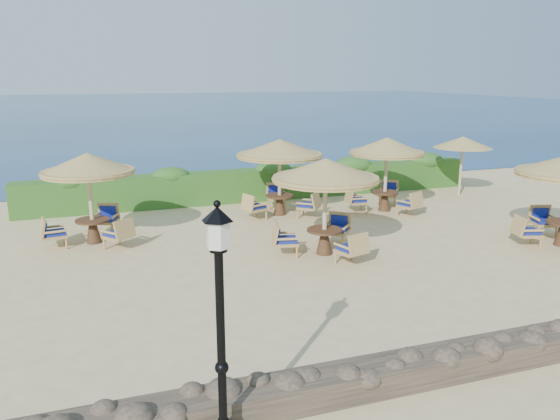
# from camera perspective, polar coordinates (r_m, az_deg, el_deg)

# --- Properties ---
(ground) EXTENTS (120.00, 120.00, 0.00)m
(ground) POSITION_cam_1_polar(r_m,az_deg,el_deg) (15.10, 6.07, -4.66)
(ground) COLOR #D6BE88
(ground) RESTS_ON ground
(sea) EXTENTS (160.00, 160.00, 0.00)m
(sea) POSITION_cam_1_polar(r_m,az_deg,el_deg) (83.30, -14.93, 10.27)
(sea) COLOR navy
(sea) RESTS_ON ground
(hedge) EXTENTS (18.00, 0.90, 1.20)m
(hedge) POSITION_cam_1_polar(r_m,az_deg,el_deg) (21.47, -1.99, 2.70)
(hedge) COLOR #24511A
(hedge) RESTS_ON ground
(stone_wall) EXTENTS (15.00, 0.65, 0.44)m
(stone_wall) POSITION_cam_1_polar(r_m,az_deg,el_deg) (10.20, 21.34, -13.82)
(stone_wall) COLOR brown
(stone_wall) RESTS_ON ground
(lamp_post) EXTENTS (0.44, 0.44, 3.31)m
(lamp_post) POSITION_cam_1_polar(r_m,az_deg,el_deg) (7.08, -6.18, -13.58)
(lamp_post) COLOR black
(lamp_post) RESTS_ON ground
(extra_parasol) EXTENTS (2.30, 2.30, 2.41)m
(extra_parasol) POSITION_cam_1_polar(r_m,az_deg,el_deg) (23.02, 18.58, 6.71)
(extra_parasol) COLOR #C9B98E
(extra_parasol) RESTS_ON ground
(cafe_set_0) EXTENTS (2.90, 2.90, 2.65)m
(cafe_set_0) POSITION_cam_1_polar(r_m,az_deg,el_deg) (14.63, 4.77, 2.60)
(cafe_set_0) COLOR #C9B98E
(cafe_set_0) RESTS_ON ground
(cafe_set_2) EXTENTS (2.75, 2.75, 2.65)m
(cafe_set_2) POSITION_cam_1_polar(r_m,az_deg,el_deg) (16.54, -19.34, 2.96)
(cafe_set_2) COLOR #C9B98E
(cafe_set_2) RESTS_ON ground
(cafe_set_3) EXTENTS (2.99, 2.99, 2.65)m
(cafe_set_3) POSITION_cam_1_polar(r_m,az_deg,el_deg) (18.84, -0.04, 5.28)
(cafe_set_3) COLOR #C9B98E
(cafe_set_3) RESTS_ON ground
(cafe_set_4) EXTENTS (2.75, 2.75, 2.65)m
(cafe_set_4) POSITION_cam_1_polar(r_m,az_deg,el_deg) (19.80, 11.07, 5.22)
(cafe_set_4) COLOR #C9B98E
(cafe_set_4) RESTS_ON ground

